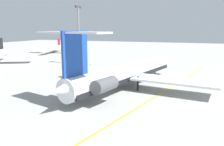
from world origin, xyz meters
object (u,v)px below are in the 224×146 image
main_jetliner (125,73)px  light_mast (79,33)px  safety_cone_nose (122,66)px  ground_crew_near_nose (90,66)px  airliner_mid_right (52,49)px  ground_crew_near_tail (118,65)px

main_jetliner → light_mast: light_mast is taller
safety_cone_nose → light_mast: (-3.14, 16.30, 12.07)m
ground_crew_near_nose → airliner_mid_right: bearing=-113.9°
airliner_mid_right → ground_crew_near_nose: bearing=36.0°
safety_cone_nose → main_jetliner: bearing=-160.5°
light_mast → ground_crew_near_nose: bearing=-131.3°
ground_crew_near_nose → safety_cone_nose: 13.16m
airliner_mid_right → light_mast: size_ratio=1.20×
main_jetliner → airliner_mid_right: main_jetliner is taller
main_jetliner → airliner_mid_right: (60.17, 63.48, -1.36)m
main_jetliner → safety_cone_nose: (30.13, 10.67, -3.44)m
ground_crew_near_nose → safety_cone_nose: size_ratio=3.30×
ground_crew_near_nose → light_mast: (7.10, 8.08, 11.20)m
ground_crew_near_nose → safety_cone_nose: (10.24, -8.22, -0.88)m
airliner_mid_right → ground_crew_near_tail: (-34.08, -52.76, -1.21)m
light_mast → safety_cone_nose: bearing=-79.1°
light_mast → airliner_mid_right: bearing=47.7°
airliner_mid_right → ground_crew_near_nose: size_ratio=14.68×
ground_crew_near_tail → light_mast: bearing=27.8°
ground_crew_near_tail → safety_cone_nose: ground_crew_near_tail is taller
ground_crew_near_nose → ground_crew_near_tail: (6.21, -8.17, -0.01)m
airliner_mid_right → safety_cone_nose: (-30.05, -52.81, -2.08)m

